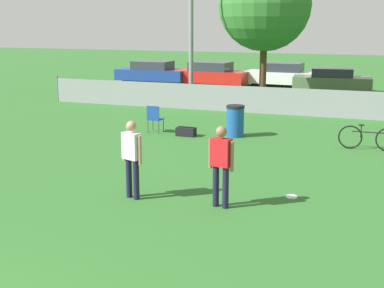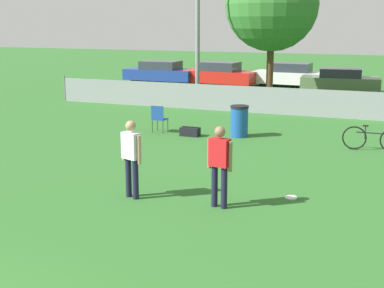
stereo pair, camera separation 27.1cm
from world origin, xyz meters
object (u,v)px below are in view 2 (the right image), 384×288
object	(u,v)px
trash_bin	(239,121)
tree_near_pole	(272,4)
frisbee_disc	(291,197)
gear_bag_sideline	(190,132)
player_receiver_white	(131,153)
folding_chair_sideline	(159,117)
parked_car_white	(291,75)
parked_car_red	(218,74)
parked_car_olive	(340,80)
player_thrower_red	(220,161)
bicycle_sideline	(373,139)
parked_car_blue	(161,72)

from	to	relation	value
trash_bin	tree_near_pole	bearing A→B (deg)	96.47
frisbee_disc	gear_bag_sideline	bearing A→B (deg)	130.60
trash_bin	gear_bag_sideline	xyz separation A→B (m)	(-1.55, -0.49, -0.38)
trash_bin	frisbee_disc	bearing A→B (deg)	-63.11
player_receiver_white	folding_chair_sideline	bearing A→B (deg)	130.56
player_receiver_white	trash_bin	xyz separation A→B (m)	(0.35, 6.88, -0.47)
trash_bin	parked_car_white	xyz separation A→B (m)	(-1.17, 14.29, 0.15)
tree_near_pole	parked_car_red	bearing A→B (deg)	128.70
parked_car_olive	gear_bag_sideline	bearing A→B (deg)	-109.54
parked_car_red	trash_bin	bearing A→B (deg)	-64.20
player_thrower_red	frisbee_disc	xyz separation A→B (m)	(1.26, 1.13, -0.98)
tree_near_pole	player_thrower_red	distance (m)	15.28
bicycle_sideline	gear_bag_sideline	world-z (taller)	bicycle_sideline
tree_near_pole	parked_car_blue	xyz separation A→B (m)	(-8.04, 5.28, -3.79)
folding_chair_sideline	trash_bin	distance (m)	2.78
player_thrower_red	parked_car_red	xyz separation A→B (m)	(-6.86, 20.12, -0.32)
tree_near_pole	bicycle_sideline	world-z (taller)	tree_near_pole
gear_bag_sideline	parked_car_blue	distance (m)	15.55
frisbee_disc	folding_chair_sideline	bearing A→B (deg)	136.71
gear_bag_sideline	bicycle_sideline	bearing A→B (deg)	0.04
player_receiver_white	gear_bag_sideline	xyz separation A→B (m)	(-1.20, 6.39, -0.85)
folding_chair_sideline	gear_bag_sideline	size ratio (longest dim) A/B	1.48
folding_chair_sideline	parked_car_white	distance (m)	14.72
frisbee_disc	parked_car_red	bearing A→B (deg)	113.16
player_receiver_white	bicycle_sideline	bearing A→B (deg)	74.68
parked_car_red	parked_car_olive	world-z (taller)	parked_car_red
tree_near_pole	player_thrower_red	bearing A→B (deg)	-80.36
parked_car_red	parked_car_olive	size ratio (longest dim) A/B	1.09
tree_near_pole	parked_car_red	xyz separation A→B (m)	(-4.37, 5.45, -3.79)
folding_chair_sideline	gear_bag_sideline	distance (m)	1.28
trash_bin	parked_car_red	size ratio (longest dim) A/B	0.23
bicycle_sideline	player_thrower_red	bearing A→B (deg)	-113.43
folding_chair_sideline	frisbee_disc	bearing A→B (deg)	137.12
gear_bag_sideline	parked_car_blue	size ratio (longest dim) A/B	0.15
folding_chair_sideline	bicycle_sideline	bearing A→B (deg)	179.26
player_receiver_white	tree_near_pole	bearing A→B (deg)	112.46
parked_car_red	frisbee_disc	bearing A→B (deg)	-62.56
player_receiver_white	parked_car_olive	bearing A→B (deg)	103.98
frisbee_disc	trash_bin	size ratio (longest dim) A/B	0.26
player_thrower_red	folding_chair_sideline	distance (m)	7.77
frisbee_disc	parked_car_blue	bearing A→B (deg)	122.07
parked_car_red	player_receiver_white	bearing A→B (deg)	-72.06
parked_car_white	parked_car_olive	distance (m)	3.44
frisbee_disc	parked_car_white	distance (m)	20.34
folding_chair_sideline	parked_car_red	distance (m)	13.93
folding_chair_sideline	player_thrower_red	bearing A→B (deg)	124.54
bicycle_sideline	trash_bin	distance (m)	4.27
parked_car_white	parked_car_blue	bearing A→B (deg)	-168.82
frisbee_disc	trash_bin	xyz separation A→B (m)	(-2.86, 5.64, 0.51)
player_thrower_red	parked_car_blue	xyz separation A→B (m)	(-10.53, 19.95, -0.32)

